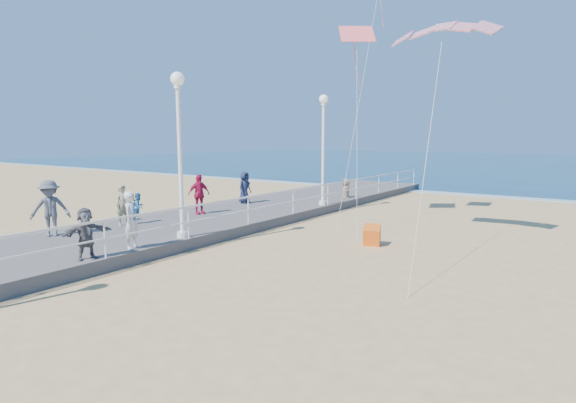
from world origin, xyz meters
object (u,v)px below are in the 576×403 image
Objects in this scene: toddler_held at (139,207)px; spectator_3 at (199,194)px; lamp_post_mid at (179,138)px; box_kite at (372,237)px; spectator_2 at (50,208)px; lamp_post_far at (323,138)px; spectator_6 at (123,205)px; spectator_5 at (86,234)px; beach_walker_c at (346,192)px; woman_holding_toddler at (132,220)px; spectator_4 at (245,188)px.

spectator_3 is (-3.09, 5.33, -0.39)m from toddler_held.
box_kite is (4.89, 4.09, -3.36)m from lamp_post_mid.
box_kite is (8.61, 6.48, -1.04)m from spectator_2.
lamp_post_far is 3.09× the size of spectator_3.
spectator_2 is at bearing -170.85° from spectator_6.
spectator_5 is (-0.16, -1.60, -0.55)m from toddler_held.
spectator_6 is 12.30m from beach_walker_c.
spectator_3 is (-2.99, 3.61, -2.40)m from lamp_post_mid.
spectator_5 is at bearing 150.89° from toddler_held.
lamp_post_mid is at bearing -22.90° from spectator_2.
box_kite is (8.31, 3.92, -0.87)m from spectator_6.
spectator_6 is (-3.52, 1.89, -0.49)m from toddler_held.
box_kite is at bearing -62.82° from toddler_held.
lamp_post_far is 10.91m from toddler_held.
beach_walker_c is (-0.32, 3.06, -2.93)m from lamp_post_far.
spectator_2 is 10.83m from box_kite.
spectator_5 reaches higher than beach_walker_c.
beach_walker_c is (2.67, 8.46, -0.53)m from spectator_3.
spectator_2 reaches higher than spectator_3.
lamp_post_far reaches higher than box_kite.
spectator_6 is at bearing 35.42° from woman_holding_toddler.
spectator_4 is at bearing 27.94° from spectator_5.
woman_holding_toddler is at bearing -158.43° from spectator_4.
spectator_5 is 8.95m from box_kite.
spectator_5 is at bearing -120.15° from spectator_6.
box_kite is (7.88, 0.48, -0.96)m from spectator_3.
spectator_4 is at bearing -54.37° from beach_walker_c.
lamp_post_mid reaches higher than spectator_4.
lamp_post_far is 11.13m from woman_holding_toddler.
woman_holding_toddler is 1.11× the size of spectator_6.
lamp_post_mid is 8.41m from spectator_4.
woman_holding_toddler is (-0.05, -1.87, -2.41)m from lamp_post_mid.
beach_walker_c is at bearing 10.79° from spectator_5.
toddler_held reaches higher than spectator_6.
spectator_6 is (-3.42, 0.17, -2.49)m from lamp_post_mid.
woman_holding_toddler reaches higher than beach_walker_c.
toddler_held is at bearing -45.67° from spectator_2.
spectator_5 is (-0.06, -12.32, -2.56)m from lamp_post_far.
spectator_3 is (-2.94, 5.48, 0.01)m from woman_holding_toddler.
spectator_5 reaches higher than box_kite.
lamp_post_mid reaches higher than spectator_2.
woman_holding_toddler is 1.16× the size of beach_walker_c.
spectator_3 is 3.66m from spectator_4.
toddler_held is at bearing -157.28° from spectator_4.
beach_walker_c is at bearing -22.24° from woman_holding_toddler.
lamp_post_far reaches higher than spectator_5.
spectator_5 is at bearing -161.14° from spectator_4.
woman_holding_toddler is 6.22m from spectator_3.
toddler_held is 0.53× the size of spectator_6.
spectator_2 is 1.28× the size of beach_walker_c.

